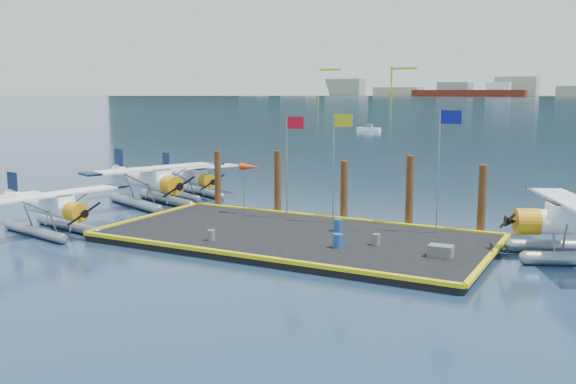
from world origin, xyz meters
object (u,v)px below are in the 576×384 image
drum_1 (338,241)px  drum_5 (338,225)px  seaplane_a (54,210)px  piling_4 (482,202)px  flagpole_blue (443,153)px  drum_3 (211,235)px  piling_0 (218,181)px  seaplane_b (153,184)px  piling_1 (278,184)px  crate (441,251)px  flagpole_yellow (337,151)px  piling_3 (410,194)px  drum_2 (376,240)px  windsock (250,168)px  piling_2 (344,193)px  seaplane_c (193,180)px  flagpole_red (290,151)px

drum_1 → drum_5: 3.76m
seaplane_a → piling_4: size_ratio=2.20×
drum_1 → flagpole_blue: 7.59m
drum_3 → piling_0: 10.29m
seaplane_b → drum_5: bearing=100.9°
seaplane_a → piling_1: 13.28m
seaplane_a → crate: size_ratio=8.14×
flagpole_yellow → flagpole_blue: flagpole_blue is taller
piling_3 → drum_2: bearing=-88.7°
windsock → piling_1: piling_1 is taller
crate → piling_2: size_ratio=0.29×
drum_5 → flagpole_blue: bearing=21.7°
drum_5 → windsock: 7.43m
seaplane_c → drum_1: (16.52, -10.84, -0.58)m
seaplane_c → crate: (21.35, -10.22, -0.65)m
seaplane_b → drum_5: seaplane_b is taller
drum_5 → piling_3: piling_3 is taller
piling_3 → piling_1: bearing=180.0°
piling_2 → drum_3: bearing=-112.5°
piling_2 → piling_3: bearing=0.0°
flagpole_yellow → piling_3: bearing=22.8°
drum_5 → crate: drum_5 is taller
drum_1 → windsock: 10.15m
seaplane_c → flagpole_yellow: size_ratio=1.33×
drum_5 → flagpole_blue: (5.01, 1.99, 3.96)m
seaplane_a → piling_1: piling_1 is taller
drum_3 → piling_3: 11.61m
flagpole_blue → piling_1: (-10.70, 1.60, -2.59)m
seaplane_c → seaplane_a: bearing=27.4°
flagpole_blue → piling_2: size_ratio=1.71×
seaplane_c → drum_5: 16.76m
seaplane_c → drum_2: seaplane_c is taller
drum_2 → flagpole_yellow: bearing=133.9°
drum_1 → piling_4: piling_4 is taller
seaplane_a → piling_3: (17.18, 10.02, 0.79)m
drum_1 → drum_2: 1.99m
seaplane_b → piling_2: bearing=114.6°
crate → piling_0: size_ratio=0.27×
seaplane_b → piling_3: 17.96m
seaplane_b → drum_3: size_ratio=18.32×
crate → flagpole_yellow: (-7.30, 4.82, 3.84)m
seaplane_c → piling_2: bearing=99.3°
windsock → piling_3: bearing=9.5°
crate → drum_3: bearing=-168.6°
flagpole_blue → windsock: size_ratio=2.08×
drum_3 → drum_5: 6.96m
flagpole_red → piling_1: (-1.71, 1.60, -2.30)m
piling_2 → piling_3: 4.01m
drum_1 → flagpole_red: bearing=135.1°
piling_1 → drum_5: bearing=-32.3°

